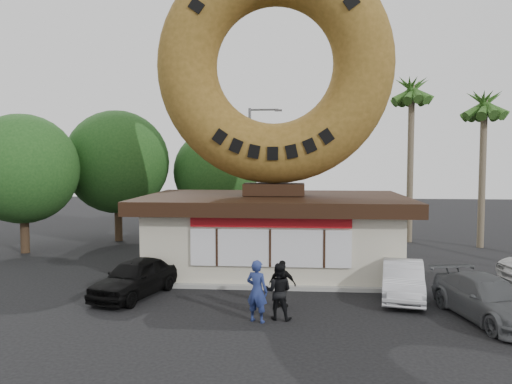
{
  "coord_description": "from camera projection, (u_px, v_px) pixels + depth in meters",
  "views": [
    {
      "loc": [
        0.98,
        -15.42,
        4.93
      ],
      "look_at": [
        -0.62,
        4.0,
        3.57
      ],
      "focal_mm": 35.0,
      "sensor_mm": 36.0,
      "label": 1
    }
  ],
  "objects": [
    {
      "name": "ground",
      "position": [
        265.0,
        313.0,
        15.75
      ],
      "size": [
        90.0,
        90.0,
        0.0
      ],
      "primitive_type": "plane",
      "color": "black",
      "rests_on": "ground"
    },
    {
      "name": "donut_shop",
      "position": [
        274.0,
        230.0,
        21.58
      ],
      "size": [
        11.2,
        7.2,
        3.8
      ],
      "color": "beige",
      "rests_on": "ground"
    },
    {
      "name": "giant_donut",
      "position": [
        274.0,
        65.0,
        21.1
      ],
      "size": [
        10.05,
        2.56,
        10.05
      ],
      "primitive_type": "torus",
      "rotation": [
        1.57,
        0.0,
        0.0
      ],
      "color": "olive",
      "rests_on": "donut_shop"
    },
    {
      "name": "tree_west",
      "position": [
        117.0,
        162.0,
        29.13
      ],
      "size": [
        6.0,
        6.0,
        7.65
      ],
      "color": "#473321",
      "rests_on": "ground"
    },
    {
      "name": "tree_mid",
      "position": [
        216.0,
        172.0,
        30.71
      ],
      "size": [
        5.2,
        5.2,
        6.63
      ],
      "color": "#473321",
      "rests_on": "ground"
    },
    {
      "name": "tree_far",
      "position": [
        23.0,
        169.0,
        25.46
      ],
      "size": [
        5.6,
        5.6,
        7.14
      ],
      "color": "#473321",
      "rests_on": "ground"
    },
    {
      "name": "palm_near",
      "position": [
        412.0,
        96.0,
        28.47
      ],
      "size": [
        2.6,
        2.6,
        9.75
      ],
      "color": "#726651",
      "rests_on": "ground"
    },
    {
      "name": "palm_far",
      "position": [
        484.0,
        110.0,
        26.76
      ],
      "size": [
        2.6,
        2.6,
        8.75
      ],
      "color": "#726651",
      "rests_on": "ground"
    },
    {
      "name": "street_lamp",
      "position": [
        252.0,
        164.0,
        31.5
      ],
      "size": [
        2.11,
        0.2,
        8.0
      ],
      "color": "#59595E",
      "rests_on": "ground"
    },
    {
      "name": "person_left",
      "position": [
        257.0,
        291.0,
        14.89
      ],
      "size": [
        0.81,
        0.68,
        1.88
      ],
      "primitive_type": "imported",
      "rotation": [
        0.0,
        0.0,
        2.74
      ],
      "color": "navy",
      "rests_on": "ground"
    },
    {
      "name": "person_center",
      "position": [
        279.0,
        291.0,
        15.14
      ],
      "size": [
        0.94,
        0.79,
        1.73
      ],
      "primitive_type": "imported",
      "rotation": [
        0.0,
        0.0,
        2.97
      ],
      "color": "black",
      "rests_on": "ground"
    },
    {
      "name": "person_right",
      "position": [
        282.0,
        284.0,
        16.32
      ],
      "size": [
        0.98,
        0.63,
        1.56
      ],
      "primitive_type": "imported",
      "rotation": [
        0.0,
        0.0,
        2.85
      ],
      "color": "black",
      "rests_on": "ground"
    },
    {
      "name": "car_black",
      "position": [
        135.0,
        277.0,
        17.66
      ],
      "size": [
        2.65,
        4.24,
        1.35
      ],
      "primitive_type": "imported",
      "rotation": [
        0.0,
        0.0,
        -0.29
      ],
      "color": "black",
      "rests_on": "ground"
    },
    {
      "name": "car_silver",
      "position": [
        403.0,
        280.0,
        17.42
      ],
      "size": [
        2.04,
        4.07,
        1.28
      ],
      "primitive_type": "imported",
      "rotation": [
        0.0,
        0.0,
        -0.18
      ],
      "color": "#BCBCC1",
      "rests_on": "ground"
    },
    {
      "name": "car_grey",
      "position": [
        488.0,
        299.0,
        15.09
      ],
      "size": [
        2.78,
        4.72,
        1.28
      ],
      "primitive_type": "imported",
      "rotation": [
        0.0,
        0.0,
        0.24
      ],
      "color": "#545759",
      "rests_on": "ground"
    }
  ]
}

